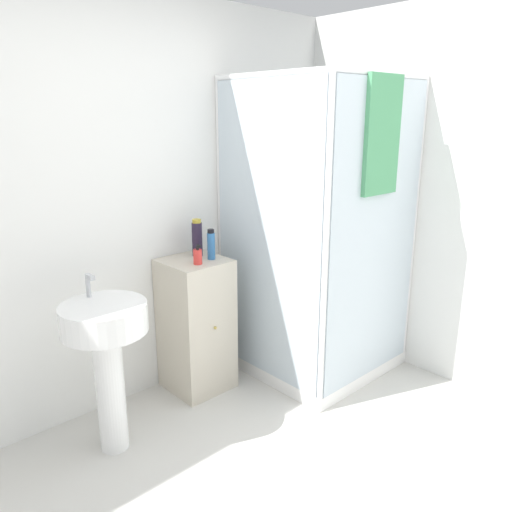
% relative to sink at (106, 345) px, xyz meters
% --- Properties ---
extents(wall_back, '(6.40, 0.06, 2.50)m').
position_rel_sink_xyz_m(wall_back, '(0.41, 0.45, 0.62)').
color(wall_back, white).
rests_on(wall_back, ground_plane).
extents(shower_enclosure, '(0.99, 1.02, 2.04)m').
position_rel_sink_xyz_m(shower_enclosure, '(1.52, -0.16, -0.10)').
color(shower_enclosure, white).
rests_on(shower_enclosure, ground_plane).
extents(vanity_cabinet, '(0.39, 0.41, 0.90)m').
position_rel_sink_xyz_m(vanity_cabinet, '(0.74, 0.22, -0.18)').
color(vanity_cabinet, beige).
rests_on(vanity_cabinet, ground_plane).
extents(sink, '(0.45, 0.45, 0.99)m').
position_rel_sink_xyz_m(sink, '(0.00, 0.00, 0.00)').
color(sink, white).
rests_on(sink, ground_plane).
extents(soap_dispenser, '(0.05, 0.06, 0.13)m').
position_rel_sink_xyz_m(soap_dispenser, '(0.70, 0.13, 0.32)').
color(soap_dispenser, red).
rests_on(soap_dispenser, vanity_cabinet).
extents(shampoo_bottle_tall_black, '(0.07, 0.07, 0.24)m').
position_rel_sink_xyz_m(shampoo_bottle_tall_black, '(0.81, 0.28, 0.39)').
color(shampoo_bottle_tall_black, '#281E33').
rests_on(shampoo_bottle_tall_black, vanity_cabinet).
extents(shampoo_bottle_blue, '(0.05, 0.05, 0.20)m').
position_rel_sink_xyz_m(shampoo_bottle_blue, '(0.83, 0.16, 0.37)').
color(shampoo_bottle_blue, '#2D66A3').
rests_on(shampoo_bottle_blue, vanity_cabinet).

